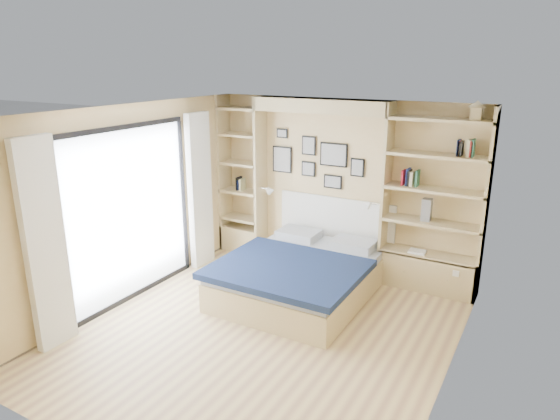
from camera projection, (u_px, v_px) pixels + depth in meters
The scene contains 8 objects.
ground at pixel (264, 332), 5.74m from camera, with size 4.50×4.50×0.00m, color #D9BE7D.
room_shell at pixel (296, 206), 6.88m from camera, with size 4.50×4.50×4.50m.
bed at pixel (301, 274), 6.62m from camera, with size 1.82×2.27×1.07m.
photo_gallery at pixel (315, 159), 7.35m from camera, with size 1.48×0.02×0.82m.
reading_lamps at pixel (317, 197), 7.24m from camera, with size 1.92×0.12×0.15m.
shelf_decor at pixel (419, 166), 6.46m from camera, with size 3.56×0.23×2.03m.
deck at pixel (57, 270), 7.43m from camera, with size 3.20×4.00×0.05m, color brown.
deck_chair at pixel (90, 244), 7.51m from camera, with size 0.62×0.82×0.73m.
Camera 1 is at (2.66, -4.35, 3.01)m, focal length 32.00 mm.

